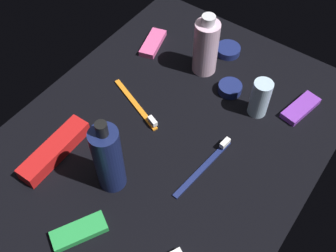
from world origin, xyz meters
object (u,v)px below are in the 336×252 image
object	(u,v)px
toothpaste_box_red	(55,150)
snack_bar_purple	(301,108)
lotion_bottle	(108,159)
cream_tin_left	(230,88)
bodywash_bottle	(206,47)
deodorant_stick	(260,98)
snack_bar_pink	(153,43)
toothbrush_navy	(206,164)
toothbrush_orange	(138,106)
cream_tin_right	(228,50)
snack_bar_green	(78,231)

from	to	relation	value
toothpaste_box_red	snack_bar_purple	size ratio (longest dim) A/B	1.69
lotion_bottle	cream_tin_left	size ratio (longest dim) A/B	3.39
bodywash_bottle	toothpaste_box_red	xyz separation A→B (cm)	(40.39, -11.77, -5.82)
deodorant_stick	lotion_bottle	bearing A→B (deg)	-24.27
lotion_bottle	snack_bar_pink	size ratio (longest dim) A/B	1.86
toothbrush_navy	toothbrush_orange	distance (cm)	21.94
toothbrush_orange	toothpaste_box_red	world-z (taller)	toothpaste_box_red
toothbrush_navy	cream_tin_right	distance (cm)	35.45
bodywash_bottle	cream_tin_left	distance (cm)	11.53
toothbrush_navy	toothpaste_box_red	world-z (taller)	toothpaste_box_red
snack_bar_purple	toothbrush_navy	bearing A→B (deg)	-8.96
toothbrush_navy	toothbrush_orange	xyz separation A→B (cm)	(-3.94, -21.59, 0.00)
bodywash_bottle	cream_tin_right	bearing A→B (deg)	167.68
lotion_bottle	bodywash_bottle	bearing A→B (deg)	-176.36
deodorant_stick	cream_tin_left	xyz separation A→B (cm)	(-1.79, -8.35, -3.69)
toothbrush_navy	cream_tin_left	world-z (taller)	same
lotion_bottle	bodywash_bottle	distance (cm)	38.25
toothbrush_navy	toothpaste_box_red	size ratio (longest dim) A/B	1.02
toothbrush_navy	snack_bar_green	world-z (taller)	toothbrush_navy
toothbrush_orange	snack_bar_purple	xyz separation A→B (cm)	(-21.67, 31.24, 0.14)
bodywash_bottle	cream_tin_left	world-z (taller)	bodywash_bottle
lotion_bottle	deodorant_stick	world-z (taller)	lotion_bottle
snack_bar_pink	cream_tin_left	distance (cm)	25.15
lotion_bottle	toothpaste_box_red	size ratio (longest dim) A/B	1.10
snack_bar_purple	cream_tin_left	bearing A→B (deg)	-62.79
lotion_bottle	toothbrush_navy	distance (cm)	21.25
deodorant_stick	cream_tin_left	world-z (taller)	deodorant_stick
toothbrush_navy	toothpaste_box_red	bearing A→B (deg)	-59.16
toothbrush_orange	toothpaste_box_red	bearing A→B (deg)	-16.70
toothpaste_box_red	deodorant_stick	bearing A→B (deg)	139.18
deodorant_stick	cream_tin_left	bearing A→B (deg)	-102.12
toothbrush_orange	snack_bar_purple	bearing A→B (deg)	124.75
toothbrush_orange	cream_tin_right	xyz separation A→B (cm)	(-28.60, 7.53, 0.33)
bodywash_bottle	toothpaste_box_red	world-z (taller)	bodywash_bottle
toothbrush_navy	lotion_bottle	bearing A→B (deg)	-43.36
lotion_bottle	snack_bar_purple	xyz separation A→B (cm)	(-39.94, 23.19, -7.77)
toothbrush_navy	toothbrush_orange	bearing A→B (deg)	-100.34
toothpaste_box_red	snack_bar_purple	world-z (taller)	toothpaste_box_red
deodorant_stick	cream_tin_right	size ratio (longest dim) A/B	1.49
bodywash_bottle	snack_bar_purple	world-z (taller)	bodywash_bottle
lotion_bottle	cream_tin_left	bearing A→B (deg)	169.13
toothpaste_box_red	cream_tin_left	world-z (taller)	toothpaste_box_red
deodorant_stick	snack_bar_pink	world-z (taller)	deodorant_stick
deodorant_stick	snack_bar_green	bearing A→B (deg)	-16.02
bodywash_bottle	toothbrush_orange	distance (cm)	21.76
snack_bar_green	deodorant_stick	bearing A→B (deg)	-167.41
bodywash_bottle	lotion_bottle	bearing A→B (deg)	3.64
lotion_bottle	toothbrush_orange	distance (cm)	21.48
toothbrush_orange	cream_tin_right	bearing A→B (deg)	165.26
toothpaste_box_red	snack_bar_purple	bearing A→B (deg)	136.94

